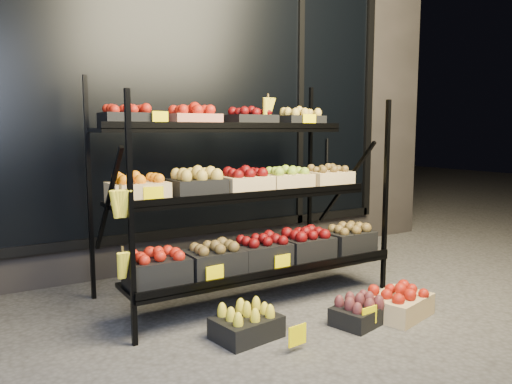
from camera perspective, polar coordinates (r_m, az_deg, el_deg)
ground at (r=3.46m, az=4.24°, el=-14.42°), size 24.00×24.00×0.00m
building at (r=5.54m, az=-11.86°, el=11.95°), size 6.00×2.08×3.50m
display_rack at (r=3.74m, az=-1.28°, el=-0.29°), size 2.18×1.02×1.66m
tag_floor_a at (r=3.00m, az=4.75°, el=-16.70°), size 0.13×0.01×0.12m
tag_floor_b at (r=3.34m, az=12.81°, el=-14.29°), size 0.13×0.01×0.12m
floor_crate_midleft at (r=3.16m, az=-1.09°, el=-14.76°), size 0.43×0.34×0.20m
floor_crate_midright at (r=3.62m, az=16.05°, el=-11.99°), size 0.49×0.41×0.21m
floor_crate_right at (r=3.44m, az=11.69°, el=-13.19°), size 0.40×0.33×0.18m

